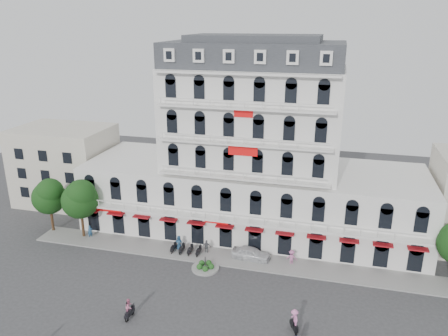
% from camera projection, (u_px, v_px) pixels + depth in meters
% --- Properties ---
extents(ground, '(120.00, 120.00, 0.00)m').
position_uv_depth(ground, '(216.00, 304.00, 44.51)').
color(ground, '#38383A').
rests_on(ground, ground).
extents(sidewalk, '(53.00, 4.00, 0.16)m').
position_uv_depth(sidewalk, '(236.00, 259.00, 52.73)').
color(sidewalk, gray).
rests_on(sidewalk, ground).
extents(main_building, '(45.00, 15.00, 25.80)m').
position_uv_depth(main_building, '(252.00, 159.00, 57.79)').
color(main_building, silver).
rests_on(main_building, ground).
extents(flank_building_west, '(14.00, 10.00, 12.00)m').
position_uv_depth(flank_building_west, '(66.00, 165.00, 68.09)').
color(flank_building_west, beige).
rests_on(flank_building_west, ground).
extents(traffic_island, '(3.20, 3.20, 1.60)m').
position_uv_depth(traffic_island, '(205.00, 267.00, 50.64)').
color(traffic_island, gray).
rests_on(traffic_island, ground).
extents(parked_scooter_row, '(4.40, 1.80, 1.10)m').
position_uv_depth(parked_scooter_row, '(186.00, 254.00, 54.09)').
color(parked_scooter_row, black).
rests_on(parked_scooter_row, ground).
extents(tree_west_outer, '(4.50, 4.48, 7.76)m').
position_uv_depth(tree_west_outer, '(49.00, 195.00, 58.15)').
color(tree_west_outer, '#382314').
rests_on(tree_west_outer, ground).
extents(tree_west_inner, '(4.76, 4.76, 8.25)m').
position_uv_depth(tree_west_inner, '(80.00, 198.00, 56.38)').
color(tree_west_inner, '#382314').
rests_on(tree_west_inner, ground).
extents(parked_car, '(4.76, 2.10, 1.59)m').
position_uv_depth(parked_car, '(251.00, 253.00, 52.55)').
color(parked_car, silver).
rests_on(parked_car, ground).
extents(rider_southwest, '(0.70, 1.70, 2.19)m').
position_uv_depth(rider_southwest, '(129.00, 308.00, 42.02)').
color(rider_southwest, black).
rests_on(rider_southwest, ground).
extents(rider_center, '(1.15, 1.59, 2.34)m').
position_uv_depth(rider_center, '(294.00, 320.00, 40.20)').
color(rider_center, black).
rests_on(rider_center, ground).
extents(pedestrian_left, '(1.00, 0.72, 1.91)m').
position_uv_depth(pedestrian_left, '(179.00, 243.00, 54.70)').
color(pedestrian_left, navy).
rests_on(pedestrian_left, ground).
extents(pedestrian_mid, '(1.09, 0.51, 1.81)m').
position_uv_depth(pedestrian_mid, '(207.00, 247.00, 53.85)').
color(pedestrian_mid, '#53555A').
rests_on(pedestrian_mid, ground).
extents(pedestrian_right, '(1.23, 0.71, 1.91)m').
position_uv_depth(pedestrian_right, '(292.00, 258.00, 51.34)').
color(pedestrian_right, '#B96298').
rests_on(pedestrian_right, ground).
extents(pedestrian_far, '(0.73, 0.77, 1.77)m').
position_uv_depth(pedestrian_far, '(90.00, 232.00, 57.72)').
color(pedestrian_far, '#2A5680').
rests_on(pedestrian_far, ground).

